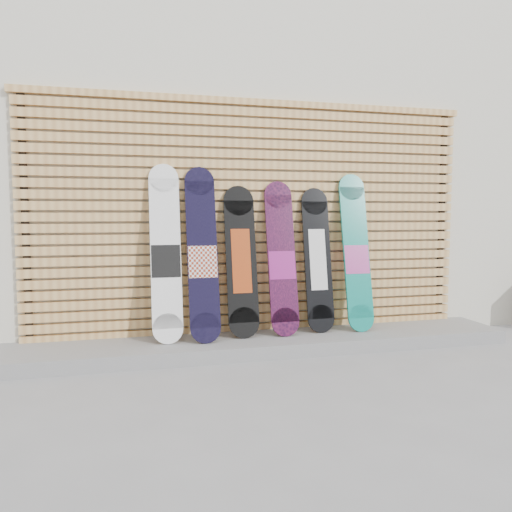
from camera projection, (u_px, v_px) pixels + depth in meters
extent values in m
plane|color=gray|center=(304.00, 371.00, 3.92)|extent=(80.00, 80.00, 0.00)
cube|color=beige|center=(256.00, 175.00, 7.27)|extent=(12.00, 5.00, 3.60)
cube|color=gray|center=(263.00, 343.00, 4.53)|extent=(4.60, 0.70, 0.12)
cube|color=tan|center=(255.00, 328.00, 4.81)|extent=(4.20, 0.05, 0.08)
cube|color=tan|center=(255.00, 318.00, 4.80)|extent=(4.20, 0.05, 0.08)
cube|color=tan|center=(255.00, 308.00, 4.79)|extent=(4.20, 0.05, 0.07)
cube|color=tan|center=(255.00, 298.00, 4.78)|extent=(4.20, 0.05, 0.07)
cube|color=tan|center=(255.00, 288.00, 4.77)|extent=(4.20, 0.05, 0.07)
cube|color=tan|center=(255.00, 278.00, 4.77)|extent=(4.20, 0.05, 0.07)
cube|color=tan|center=(255.00, 268.00, 4.76)|extent=(4.20, 0.05, 0.07)
cube|color=tan|center=(255.00, 258.00, 4.75)|extent=(4.20, 0.05, 0.07)
cube|color=tan|center=(255.00, 247.00, 4.74)|extent=(4.20, 0.05, 0.07)
cube|color=tan|center=(255.00, 237.00, 4.73)|extent=(4.20, 0.05, 0.08)
cube|color=tan|center=(255.00, 227.00, 4.73)|extent=(4.20, 0.05, 0.08)
cube|color=tan|center=(255.00, 217.00, 4.72)|extent=(4.20, 0.05, 0.08)
cube|color=tan|center=(255.00, 206.00, 4.71)|extent=(4.20, 0.05, 0.08)
cube|color=tan|center=(255.00, 196.00, 4.70)|extent=(4.20, 0.05, 0.08)
cube|color=tan|center=(255.00, 186.00, 4.69)|extent=(4.20, 0.05, 0.08)
cube|color=tan|center=(255.00, 175.00, 4.69)|extent=(4.20, 0.05, 0.08)
cube|color=tan|center=(255.00, 165.00, 4.68)|extent=(4.20, 0.05, 0.08)
cube|color=tan|center=(255.00, 154.00, 4.67)|extent=(4.20, 0.05, 0.08)
cube|color=tan|center=(255.00, 144.00, 4.66)|extent=(4.20, 0.05, 0.08)
cube|color=tan|center=(255.00, 133.00, 4.65)|extent=(4.20, 0.05, 0.08)
cube|color=tan|center=(255.00, 123.00, 4.64)|extent=(4.20, 0.05, 0.08)
cube|color=tan|center=(255.00, 112.00, 4.64)|extent=(4.20, 0.05, 0.08)
cube|color=black|center=(26.00, 227.00, 4.26)|extent=(0.06, 0.04, 2.23)
cube|color=black|center=(441.00, 225.00, 5.24)|extent=(0.06, 0.04, 2.23)
cube|color=tan|center=(255.00, 102.00, 4.63)|extent=(4.26, 0.07, 0.06)
cube|color=white|center=(166.00, 252.00, 4.35)|extent=(0.26, 0.28, 1.30)
cylinder|color=white|center=(168.00, 329.00, 4.27)|extent=(0.26, 0.07, 0.26)
cylinder|color=white|center=(163.00, 178.00, 4.42)|extent=(0.26, 0.07, 0.26)
cube|color=black|center=(166.00, 261.00, 4.34)|extent=(0.25, 0.08, 0.28)
cube|color=black|center=(202.00, 253.00, 4.39)|extent=(0.27, 0.34, 1.28)
cylinder|color=black|center=(206.00, 328.00, 4.29)|extent=(0.27, 0.09, 0.26)
cylinder|color=black|center=(199.00, 181.00, 4.49)|extent=(0.27, 0.09, 0.26)
cube|color=white|center=(203.00, 262.00, 4.38)|extent=(0.25, 0.09, 0.28)
cube|color=black|center=(241.00, 261.00, 4.53)|extent=(0.28, 0.25, 1.10)
cylinder|color=black|center=(244.00, 323.00, 4.47)|extent=(0.28, 0.08, 0.28)
cylinder|color=black|center=(238.00, 201.00, 4.60)|extent=(0.28, 0.08, 0.28)
cube|color=#8F2D0D|center=(241.00, 261.00, 4.53)|extent=(0.17, 0.15, 0.58)
cube|color=black|center=(281.00, 258.00, 4.61)|extent=(0.26, 0.28, 1.16)
cylinder|color=black|center=(285.00, 322.00, 4.54)|extent=(0.26, 0.08, 0.26)
cylinder|color=black|center=(278.00, 195.00, 4.69)|extent=(0.26, 0.08, 0.26)
cube|color=#911D76|center=(282.00, 265.00, 4.60)|extent=(0.25, 0.08, 0.26)
cube|color=black|center=(318.00, 260.00, 4.73)|extent=(0.26, 0.23, 1.10)
cylinder|color=black|center=(321.00, 319.00, 4.68)|extent=(0.26, 0.07, 0.26)
cylinder|color=black|center=(314.00, 202.00, 4.79)|extent=(0.26, 0.07, 0.26)
cube|color=silver|center=(318.00, 260.00, 4.73)|extent=(0.16, 0.13, 0.58)
cube|color=#0D7E70|center=(356.00, 252.00, 4.79)|extent=(0.26, 0.28, 1.25)
cylinder|color=#0D7E70|center=(361.00, 318.00, 4.72)|extent=(0.26, 0.08, 0.26)
cylinder|color=#0D7E70|center=(351.00, 187.00, 4.87)|extent=(0.26, 0.08, 0.26)
cube|color=#BF4396|center=(357.00, 260.00, 4.78)|extent=(0.25, 0.08, 0.27)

